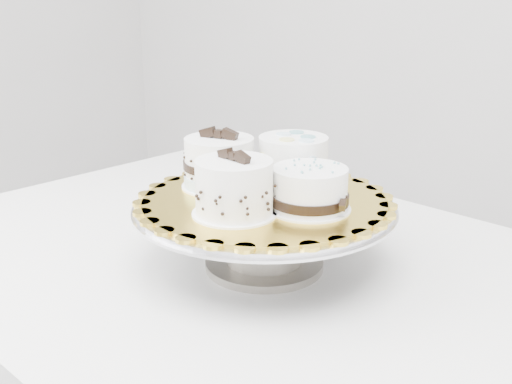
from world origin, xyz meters
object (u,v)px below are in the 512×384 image
Objects in this scene: cake_board at (264,200)px; cake_dots at (293,161)px; cake_banded at (219,165)px; cake_ribbon at (310,190)px; table at (260,302)px; cake_swirl at (234,189)px; cake_stand at (264,223)px.

cake_dots is at bearing 88.77° from cake_board.
cake_banded reaches higher than cake_ribbon.
cake_dots is 0.97× the size of cake_ribbon.
table is at bearing 148.00° from cake_ribbon.
cake_swirl is 0.11m from cake_ribbon.
cake_swirl is 0.92× the size of cake_ribbon.
cake_ribbon is (0.08, -0.00, 0.03)m from cake_board.
cake_banded reaches higher than cake_stand.
table is at bearing 140.16° from cake_board.
cake_ribbon is at bearing -2.71° from cake_stand.
table is 10.18× the size of cake_dots.
cake_stand is at bearing 75.96° from cake_board.
cake_banded is (-0.09, 0.01, 0.08)m from cake_stand.
cake_dots reaches higher than cake_ribbon.
cake_stand is at bearing -29.84° from table.
cake_banded is at bearing 174.46° from cake_stand.
cake_dots is at bearing 102.57° from cake_swirl.
cake_swirl reaches higher than cake_board.
cake_ribbon is at bearing -30.31° from cake_dots.
cake_banded is 0.17m from cake_ribbon.
cake_stand is at bearing 104.02° from cake_swirl.
cake_banded is at bearing 148.66° from cake_swirl.
cake_board is 0.09m from cake_ribbon.
cake_swirl is at bearing -88.30° from cake_board.
table is at bearing 140.16° from cake_stand.
cake_swirl is (0.00, -0.08, 0.04)m from cake_board.
table is 3.76× the size of cake_board.
table is 0.19m from cake_board.
cake_dots is (0.09, 0.07, 0.00)m from cake_banded.
cake_swirl is (0.00, -0.08, 0.08)m from cake_stand.
cake_dots is (-0.00, 0.16, 0.00)m from cake_swirl.
cake_swirl is at bearing -68.42° from table.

